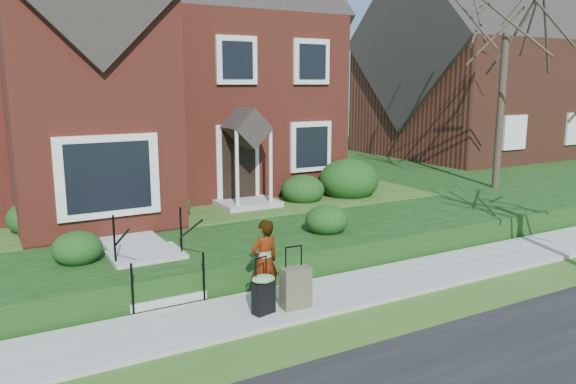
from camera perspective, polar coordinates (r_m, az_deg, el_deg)
ground at (r=10.71m, az=2.67°, el=-10.88°), size 120.00×120.00×0.00m
sidewalk at (r=10.69m, az=2.67°, el=-10.68°), size 60.00×1.60×0.08m
terrace at (r=21.74m, az=-3.70°, el=1.24°), size 44.00×20.00×0.60m
walkway at (r=14.09m, az=-17.15°, el=-3.27°), size 1.20×6.00×0.06m
main_house at (r=18.75m, az=-14.12°, el=14.60°), size 10.40×10.20×9.40m
neighbour_house at (r=28.84m, az=18.65°, el=12.98°), size 9.40×8.00×9.20m
front_steps at (r=11.19m, az=-13.53°, el=-7.62°), size 1.40×2.02×1.50m
foundation_shrubs at (r=15.21m, az=-2.14°, el=0.11°), size 10.26×4.55×1.27m
woman at (r=10.13m, az=-2.39°, el=-7.07°), size 0.61×0.44×1.54m
suitcase_black at (r=9.78m, az=-2.50°, el=-10.11°), size 0.48×0.42×1.00m
suitcase_olive at (r=10.02m, az=0.79°, el=-9.67°), size 0.53×0.31×1.11m
tree_gap at (r=19.49m, az=21.39°, el=16.18°), size 5.39×5.39×7.70m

